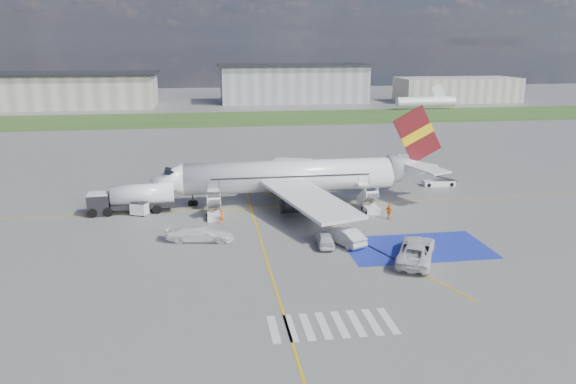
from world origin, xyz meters
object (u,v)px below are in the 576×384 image
gpu_cart (139,209)px  belt_loader (439,183)px  car_silver_a (325,239)px  car_silver_b (345,236)px  airliner (301,176)px  van_white_a (416,247)px  fuel_tanker (132,201)px  van_white_b (200,231)px

gpu_cart → belt_loader: (40.28, 8.06, -0.36)m
car_silver_a → car_silver_b: size_ratio=0.82×
airliner → car_silver_b: airliner is taller
car_silver_a → van_white_a: 9.00m
fuel_tanker → car_silver_b: (22.24, -14.35, -0.57)m
car_silver_a → van_white_b: van_white_b is taller
van_white_b → van_white_a: bearing=-103.0°
car_silver_a → van_white_b: bearing=-10.5°
belt_loader → car_silver_a: (-21.07, -21.31, 0.35)m
fuel_tanker → belt_loader: (41.23, 6.69, -1.06)m
fuel_tanker → car_silver_a: (20.16, -14.62, -0.71)m
fuel_tanker → belt_loader: 41.78m
car_silver_b → van_white_b: 14.65m
airliner → van_white_a: bearing=-71.0°
fuel_tanker → van_white_a: 33.88m
airliner → fuel_tanker: size_ratio=3.68×
gpu_cart → car_silver_b: car_silver_b is taller
gpu_cart → van_white_a: bearing=-9.8°
gpu_cart → car_silver_a: gpu_cart is taller
airliner → car_silver_a: airliner is taller
fuel_tanker → belt_loader: fuel_tanker is taller
fuel_tanker → van_white_a: bearing=-38.7°
airliner → belt_loader: (20.67, 5.14, -3.04)m
airliner → belt_loader: bearing=14.0°
airliner → gpu_cart: (-19.61, -2.92, -2.68)m
gpu_cart → van_white_b: size_ratio=0.43×
gpu_cart → van_white_a: (26.82, -18.05, 0.52)m
car_silver_b → belt_loader: bearing=-156.0°
airliner → van_white_b: bearing=-134.7°
fuel_tanker → van_white_b: (7.92, -11.23, -0.40)m
airliner → belt_loader: airliner is taller
airliner → gpu_cart: 20.00m
belt_loader → fuel_tanker: bearing=-168.2°
car_silver_b → van_white_b: bearing=-36.2°
fuel_tanker → van_white_b: fuel_tanker is taller
gpu_cart → car_silver_b: 24.94m
car_silver_b → fuel_tanker: bearing=-56.8°
fuel_tanker → van_white_b: size_ratio=1.94×
van_white_a → gpu_cart: bearing=-7.8°
van_white_a → van_white_b: size_ratio=1.27×
van_white_a → van_white_b: bearing=3.7°
fuel_tanker → car_silver_a: fuel_tanker is taller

